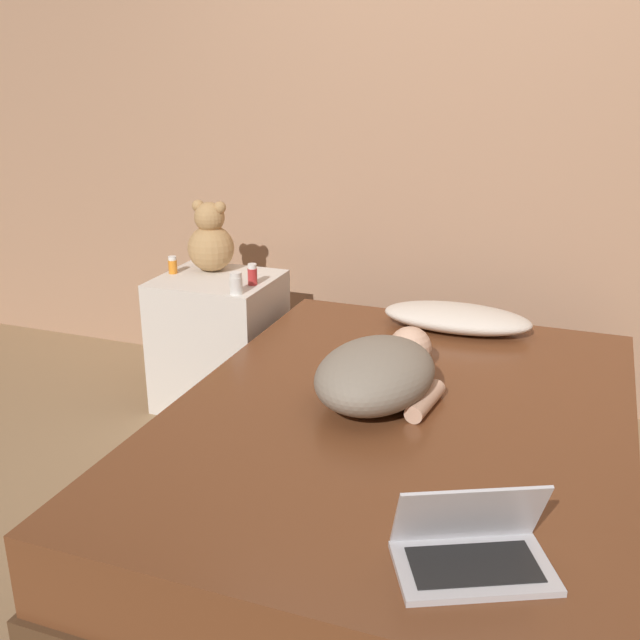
{
  "coord_description": "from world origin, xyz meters",
  "views": [
    {
      "loc": [
        0.51,
        -2.11,
        1.56
      ],
      "look_at": [
        -0.37,
        0.25,
        0.66
      ],
      "focal_mm": 42.0,
      "sensor_mm": 36.0,
      "label": 1
    }
  ],
  "objects_px": {
    "person_lying": "(380,372)",
    "bottle_white": "(236,283)",
    "pillow": "(457,318)",
    "laptop": "(472,547)",
    "bottle_orange": "(173,265)",
    "teddy_bear": "(211,241)",
    "bottle_red": "(252,275)"
  },
  "relations": [
    {
      "from": "bottle_orange",
      "to": "bottle_red",
      "type": "distance_m",
      "value": 0.42
    },
    {
      "from": "bottle_orange",
      "to": "person_lying",
      "type": "bearing_deg",
      "value": -29.84
    },
    {
      "from": "person_lying",
      "to": "bottle_red",
      "type": "height_order",
      "value": "bottle_red"
    },
    {
      "from": "person_lying",
      "to": "bottle_red",
      "type": "bearing_deg",
      "value": 146.36
    },
    {
      "from": "bottle_white",
      "to": "bottle_red",
      "type": "xyz_separation_m",
      "value": [
        0.01,
        0.14,
        0.0
      ]
    },
    {
      "from": "bottle_white",
      "to": "bottle_orange",
      "type": "xyz_separation_m",
      "value": [
        -0.41,
        0.18,
        -0.01
      ]
    },
    {
      "from": "laptop",
      "to": "bottle_red",
      "type": "distance_m",
      "value": 1.83
    },
    {
      "from": "laptop",
      "to": "person_lying",
      "type": "bearing_deg",
      "value": 94.13
    },
    {
      "from": "pillow",
      "to": "laptop",
      "type": "relative_size",
      "value": 1.53
    },
    {
      "from": "bottle_white",
      "to": "bottle_red",
      "type": "distance_m",
      "value": 0.14
    },
    {
      "from": "bottle_white",
      "to": "bottle_orange",
      "type": "bearing_deg",
      "value": 156.48
    },
    {
      "from": "bottle_red",
      "to": "laptop",
      "type": "bearing_deg",
      "value": -49.42
    },
    {
      "from": "pillow",
      "to": "bottle_orange",
      "type": "distance_m",
      "value": 1.3
    },
    {
      "from": "pillow",
      "to": "teddy_bear",
      "type": "distance_m",
      "value": 1.17
    },
    {
      "from": "pillow",
      "to": "bottle_orange",
      "type": "height_order",
      "value": "bottle_orange"
    },
    {
      "from": "laptop",
      "to": "bottle_orange",
      "type": "relative_size",
      "value": 5.0
    },
    {
      "from": "pillow",
      "to": "bottle_white",
      "type": "height_order",
      "value": "bottle_white"
    },
    {
      "from": "bottle_red",
      "to": "pillow",
      "type": "bearing_deg",
      "value": 7.16
    },
    {
      "from": "teddy_bear",
      "to": "bottle_white",
      "type": "height_order",
      "value": "teddy_bear"
    },
    {
      "from": "pillow",
      "to": "laptop",
      "type": "xyz_separation_m",
      "value": [
        0.32,
        -1.5,
        -0.01
      ]
    },
    {
      "from": "laptop",
      "to": "bottle_orange",
      "type": "bearing_deg",
      "value": 112.73
    },
    {
      "from": "person_lying",
      "to": "bottle_white",
      "type": "height_order",
      "value": "bottle_white"
    },
    {
      "from": "person_lying",
      "to": "laptop",
      "type": "relative_size",
      "value": 1.68
    },
    {
      "from": "pillow",
      "to": "bottle_red",
      "type": "xyz_separation_m",
      "value": [
        -0.87,
        -0.11,
        0.13
      ]
    },
    {
      "from": "bottle_orange",
      "to": "bottle_red",
      "type": "xyz_separation_m",
      "value": [
        0.42,
        -0.04,
        0.01
      ]
    },
    {
      "from": "pillow",
      "to": "bottle_white",
      "type": "relative_size",
      "value": 6.55
    },
    {
      "from": "teddy_bear",
      "to": "laptop",
      "type": "bearing_deg",
      "value": -46.23
    },
    {
      "from": "teddy_bear",
      "to": "bottle_white",
      "type": "bearing_deg",
      "value": -46.65
    },
    {
      "from": "teddy_bear",
      "to": "bottle_red",
      "type": "distance_m",
      "value": 0.32
    },
    {
      "from": "pillow",
      "to": "person_lying",
      "type": "height_order",
      "value": "person_lying"
    },
    {
      "from": "bottle_white",
      "to": "pillow",
      "type": "bearing_deg",
      "value": 15.99
    },
    {
      "from": "teddy_bear",
      "to": "person_lying",
      "type": "bearing_deg",
      "value": -36.98
    }
  ]
}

